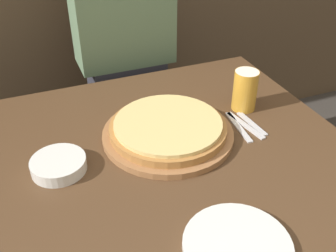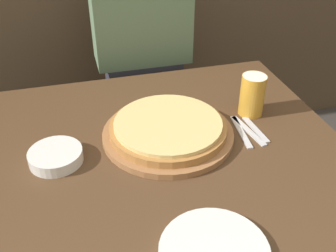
# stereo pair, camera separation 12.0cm
# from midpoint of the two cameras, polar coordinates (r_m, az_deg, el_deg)

# --- Properties ---
(dining_table) EXTENTS (1.20, 1.04, 0.71)m
(dining_table) POSITION_cam_midpoint_polar(r_m,az_deg,el_deg) (1.40, -4.27, -16.10)
(dining_table) COLOR #4C331E
(dining_table) RESTS_ON ground_plane
(pizza_on_board) EXTENTS (0.41, 0.41, 0.06)m
(pizza_on_board) POSITION_cam_midpoint_polar(r_m,az_deg,el_deg) (1.21, -2.84, -0.66)
(pizza_on_board) COLOR #99663D
(pizza_on_board) RESTS_ON dining_table
(beer_glass) EXTENTS (0.08, 0.08, 0.14)m
(beer_glass) POSITION_cam_midpoint_polar(r_m,az_deg,el_deg) (1.34, 8.64, 5.31)
(beer_glass) COLOR gold
(beer_glass) RESTS_ON dining_table
(dinner_plate) EXTENTS (0.24, 0.24, 0.02)m
(dinner_plate) POSITION_cam_midpoint_polar(r_m,az_deg,el_deg) (0.91, 6.17, -17.11)
(dinner_plate) COLOR silver
(dinner_plate) RESTS_ON dining_table
(side_bowl) EXTENTS (0.15, 0.15, 0.04)m
(side_bowl) POSITION_cam_midpoint_polar(r_m,az_deg,el_deg) (1.15, -18.53, -5.47)
(side_bowl) COLOR silver
(side_bowl) RESTS_ON dining_table
(fork) EXTENTS (0.03, 0.18, 0.00)m
(fork) POSITION_cam_midpoint_polar(r_m,az_deg,el_deg) (1.27, 7.55, -0.22)
(fork) COLOR silver
(fork) RESTS_ON dining_table
(dinner_knife) EXTENTS (0.05, 0.18, 0.00)m
(dinner_knife) POSITION_cam_midpoint_polar(r_m,az_deg,el_deg) (1.28, 8.53, 0.02)
(dinner_knife) COLOR silver
(dinner_knife) RESTS_ON dining_table
(spoon) EXTENTS (0.03, 0.15, 0.00)m
(spoon) POSITION_cam_midpoint_polar(r_m,az_deg,el_deg) (1.29, 9.50, 0.25)
(spoon) COLOR silver
(spoon) RESTS_ON dining_table
(diner_person) EXTENTS (0.40, 0.20, 1.31)m
(diner_person) POSITION_cam_midpoint_polar(r_m,az_deg,el_deg) (1.79, -8.04, 7.97)
(diner_person) COLOR #33333D
(diner_person) RESTS_ON ground_plane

